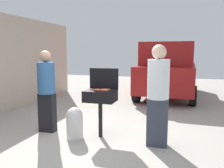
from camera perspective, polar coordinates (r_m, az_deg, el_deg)
ground_plane at (r=4.69m, az=-6.59°, el=-13.25°), size 24.00×24.00×0.00m
bbq_grill at (r=4.63m, az=-2.84°, el=-3.31°), size 0.60×0.44×0.93m
grill_lid_open at (r=4.79m, az=-1.97°, el=1.33°), size 0.60×0.05×0.42m
hot_dog_0 at (r=4.55m, az=-1.61°, el=-1.50°), size 0.13×0.03×0.03m
hot_dog_1 at (r=4.63m, az=-1.76°, el=-1.34°), size 0.13×0.04×0.03m
hot_dog_2 at (r=4.49m, az=-1.94°, el=-1.61°), size 0.13×0.03×0.03m
hot_dog_3 at (r=4.60m, az=-2.99°, el=-1.41°), size 0.13×0.03×0.03m
hot_dog_4 at (r=4.64m, az=-1.17°, el=-1.31°), size 0.13×0.03×0.03m
hot_dog_5 at (r=4.64m, az=-3.26°, el=-1.33°), size 0.13×0.03×0.03m
hot_dog_6 at (r=4.57m, az=-3.65°, el=-1.47°), size 0.13×0.04×0.03m
hot_dog_7 at (r=4.64m, az=-4.54°, el=-1.34°), size 0.13×0.03×0.03m
propane_tank at (r=4.70m, az=-9.02°, el=-9.12°), size 0.32×0.32×0.62m
person_left at (r=5.11m, az=-15.55°, el=-1.00°), size 0.36×0.36×1.71m
person_right at (r=4.21m, az=11.07°, el=-1.95°), size 0.38×0.38×1.80m
parked_minivan at (r=9.26m, az=13.51°, el=3.43°), size 2.12×4.45×2.02m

